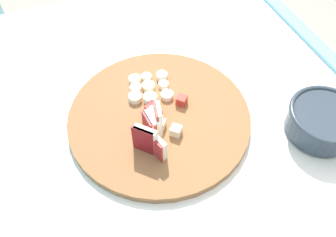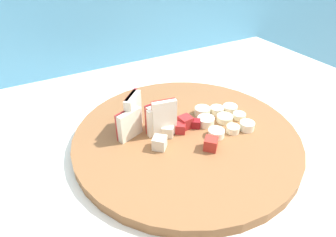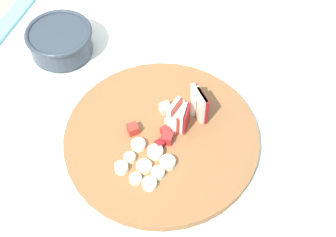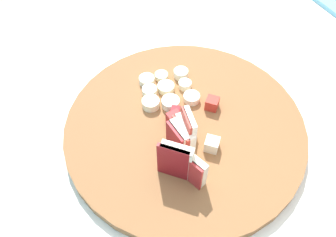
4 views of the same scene
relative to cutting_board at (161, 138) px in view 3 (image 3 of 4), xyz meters
name	(u,v)px [view 3 (image 3 of 4)]	position (x,y,z in m)	size (l,w,h in m)	color
tiled_countertop	(154,203)	(-0.07, -0.06, -0.47)	(1.17, 0.85, 0.92)	silver
cutting_board	(161,138)	(0.00, 0.00, 0.00)	(0.38, 0.38, 0.02)	brown
apple_wedge_fan	(188,111)	(-0.06, 0.03, 0.04)	(0.10, 0.07, 0.07)	#B22D23
apple_dice_pile	(160,127)	(-0.01, -0.01, 0.02)	(0.11, 0.09, 0.02)	beige
banana_slice_rows	(146,164)	(0.07, 0.00, 0.02)	(0.10, 0.10, 0.01)	white
ceramic_bowl	(60,40)	(-0.15, -0.30, 0.03)	(0.15, 0.15, 0.06)	#2D3842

